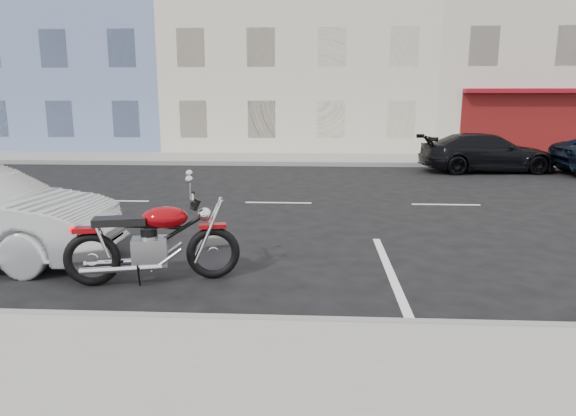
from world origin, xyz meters
name	(u,v)px	position (x,y,z in m)	size (l,w,h in m)	color
ground	(361,204)	(0.00, 0.00, 0.00)	(120.00, 120.00, 0.00)	black
sidewalk_far	(221,158)	(-5.00, 8.70, 0.07)	(80.00, 3.40, 0.15)	gray
curb_far	(213,163)	(-5.00, 7.00, 0.08)	(80.00, 0.12, 0.16)	gray
bldg_blue	(79,23)	(-14.00, 16.30, 6.50)	(12.00, 12.00, 13.00)	#687CA9
bldg_cream	(301,36)	(-2.00, 16.30, 5.75)	(12.00, 12.00, 11.50)	beige
bldg_corner	(554,24)	(11.00, 16.30, 6.25)	(14.00, 12.00, 12.50)	beige
motorcycle	(215,241)	(-2.48, -5.37, 0.54)	(2.30, 0.93, 1.17)	black
car_far	(486,153)	(4.74, 5.83, 0.66)	(1.84, 4.53, 1.31)	black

